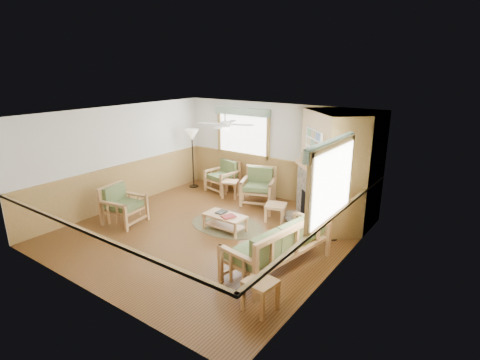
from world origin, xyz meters
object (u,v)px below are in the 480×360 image
Objects in this scene: end_table_sofa at (260,295)px; floor_lamp_left at (193,159)px; armchair_left at (124,205)px; coffee_table at (225,223)px; sofa at (278,243)px; armchair_back_left at (222,176)px; end_table_chairs at (230,189)px; armchair_back_right at (258,186)px; footstool at (276,212)px; floor_lamp_right at (335,208)px.

end_table_sofa is 6.52m from floor_lamp_left.
coffee_table is at bearing -75.16° from armchair_left.
sofa reaches higher than end_table_sofa.
end_table_chairs is at bearing -21.22° from armchair_back_left.
end_table_chairs is 1.68m from floor_lamp_left.
sofa is at bearing -21.79° from coffee_table.
coffee_table is (1.85, -2.27, -0.26)m from armchair_back_left.
armchair_back_left is at bearing 129.34° from coffee_table.
armchair_back_right is 1.32m from footstool.
end_table_chairs is at bearing 124.03° from coffee_table.
floor_lamp_right is at bearing 90.80° from end_table_sofa.
end_table_chairs is 1.02× the size of footstool.
armchair_back_left is at bearing -119.75° from sofa.
coffee_table is 1.90× the size of end_table_sofa.
armchair_left is at bearing -154.90° from coffee_table.
armchair_back_left is 4.24m from floor_lamp_right.
armchair_back_right is at bearing 159.98° from floor_lamp_right.
sofa is 1.36m from end_table_sofa.
floor_lamp_right is at bearing -5.89° from armchair_back_left.
end_table_chairs is (0.98, 2.97, -0.21)m from armchair_left.
coffee_table is 3.02m from end_table_sofa.
armchair_back_left is 0.50× the size of floor_lamp_left.
armchair_left is 2.51m from coffee_table.
armchair_back_right is 2.04m from coffee_table.
footstool is (2.50, -1.07, -0.25)m from armchair_back_left.
floor_lamp_left reaches higher than sofa.
sofa is at bearing -30.83° from floor_lamp_left.
floor_lamp_right is (5.03, -0.98, -0.18)m from floor_lamp_left.
sofa is 3.51m from armchair_back_right.
end_table_sofa is at bearing -35.40° from armchair_back_left.
armchair_back_right is 0.99× the size of coffee_table.
floor_lamp_left reaches higher than armchair_left.
armchair_left is at bearing -142.27° from footstool.
armchair_left is 4.62m from end_table_sofa.
sofa is 2.00m from coffee_table.
end_table_sofa is at bearing 27.74° from sofa.
floor_lamp_left is 1.24× the size of floor_lamp_right.
sofa reaches higher than coffee_table.
armchair_back_right is at bearing 142.38° from footstool.
armchair_back_left is 3.35m from armchair_left.
armchair_back_right is 1.95× the size of end_table_chairs.
coffee_table is 0.67× the size of floor_lamp_right.
coffee_table is at bearing -118.39° from footstool.
end_table_chairs is at bearing -28.28° from armchair_left.
armchair_back_left is (-3.68, 3.01, -0.05)m from sofa.
end_table_chairs is at bearing -120.92° from sofa.
sofa is 1.51× the size of floor_lamp_right.
coffee_table is 1.37m from footstool.
armchair_left reaches higher than armchair_back_left.
floor_lamp_right reaches higher than end_table_chairs.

